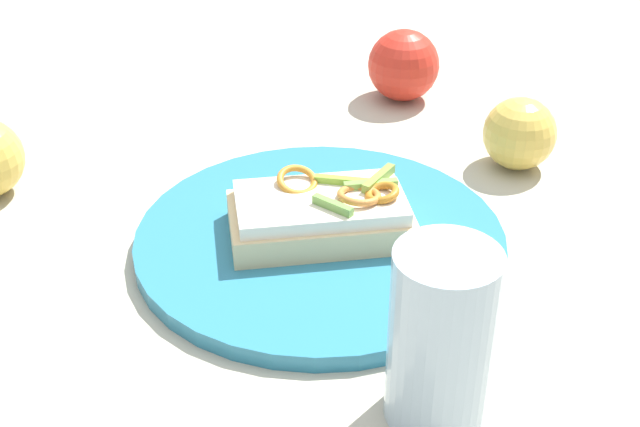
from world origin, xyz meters
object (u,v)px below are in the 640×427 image
Objects in this scene: plate at (320,240)px; sandwich at (322,214)px; apple_2 at (404,65)px; apple_1 at (520,133)px; drinking_glass at (441,338)px.

sandwich is (0.00, 0.00, 0.03)m from plate.
sandwich is at bearing -83.33° from apple_2.
apple_1 is (0.12, 0.21, 0.00)m from sandwich.
drinking_glass reaches higher than sandwich.
drinking_glass is at bearing 102.37° from sandwich.
plate is 0.03m from sandwich.
sandwich is at bearing 134.81° from drinking_glass.
apple_2 is at bearing 145.79° from apple_1.
plate is at bearing 135.23° from drinking_glass.
plate is 0.25m from apple_1.
drinking_glass is at bearing -85.70° from apple_1.
plate is 2.47× the size of drinking_glass.
drinking_glass is (0.15, -0.15, 0.03)m from sandwich.
apple_1 is (0.12, 0.21, 0.03)m from plate.
plate is at bearing 11.02° from sandwich.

